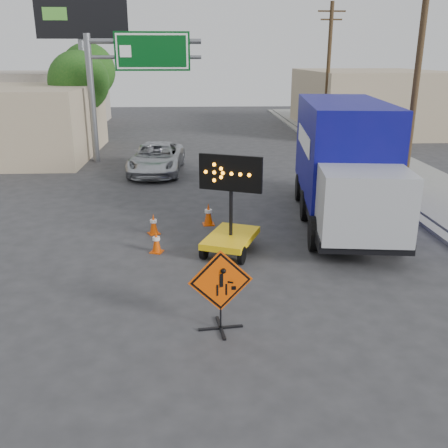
{
  "coord_description": "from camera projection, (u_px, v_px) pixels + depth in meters",
  "views": [
    {
      "loc": [
        -0.83,
        -10.27,
        5.65
      ],
      "look_at": [
        -0.12,
        2.6,
        1.31
      ],
      "focal_mm": 40.0,
      "sensor_mm": 36.0,
      "label": 1
    }
  ],
  "objects": [
    {
      "name": "utility_pole_near",
      "position": [
        416.0,
        82.0,
        19.95
      ],
      "size": [
        1.8,
        0.26,
        9.0
      ],
      "color": "#3F2E1B",
      "rests_on": "ground"
    },
    {
      "name": "storefront_left_far",
      "position": [
        29.0,
        99.0,
        42.25
      ],
      "size": [
        12.0,
        10.0,
        4.4
      ],
      "primitive_type": "cube",
      "color": "#A6988A",
      "rests_on": "ground"
    },
    {
      "name": "cone_c",
      "position": [
        208.0,
        214.0,
        17.51
      ],
      "size": [
        0.44,
        0.44,
        0.78
      ],
      "rotation": [
        0.0,
        0.0,
        0.11
      ],
      "color": "#D54504",
      "rests_on": "ground"
    },
    {
      "name": "building_right_far",
      "position": [
        369.0,
        100.0,
        39.89
      ],
      "size": [
        10.0,
        14.0,
        4.6
      ],
      "primitive_type": "cube",
      "color": "tan",
      "rests_on": "ground"
    },
    {
      "name": "tree_left_far",
      "position": [
        88.0,
        71.0,
        38.01
      ],
      "size": [
        4.1,
        4.1,
        6.66
      ],
      "color": "#3F2E1B",
      "rests_on": "ground"
    },
    {
      "name": "arrow_board",
      "position": [
        231.0,
        232.0,
        14.92
      ],
      "size": [
        1.96,
        2.42,
        3.0
      ],
      "rotation": [
        0.0,
        0.0,
        -0.39
      ],
      "color": "yellow",
      "rests_on": "ground"
    },
    {
      "name": "sidewalk_right",
      "position": [
        393.0,
        168.0,
        26.23
      ],
      "size": [
        4.0,
        60.0,
        0.15
      ],
      "primitive_type": "cube",
      "color": "gray",
      "rests_on": "ground"
    },
    {
      "name": "cone_b",
      "position": [
        154.0,
        224.0,
        16.62
      ],
      "size": [
        0.47,
        0.47,
        0.7
      ],
      "rotation": [
        0.0,
        0.0,
        0.42
      ],
      "color": "#D54504",
      "rests_on": "ground"
    },
    {
      "name": "pickup_truck",
      "position": [
        157.0,
        158.0,
        25.23
      ],
      "size": [
        2.79,
        5.51,
        1.49
      ],
      "primitive_type": "imported",
      "rotation": [
        0.0,
        0.0,
        -0.06
      ],
      "color": "#B9BCC1",
      "rests_on": "ground"
    },
    {
      "name": "tree_left_near",
      "position": [
        79.0,
        82.0,
        30.64
      ],
      "size": [
        3.71,
        3.71,
        6.03
      ],
      "color": "#3F2E1B",
      "rests_on": "ground"
    },
    {
      "name": "billboard",
      "position": [
        82.0,
        29.0,
        33.26
      ],
      "size": [
        6.1,
        0.54,
        9.85
      ],
      "color": "slate",
      "rests_on": "ground"
    },
    {
      "name": "construction_sign",
      "position": [
        221.0,
        289.0,
        10.59
      ],
      "size": [
        1.38,
        0.98,
        1.84
      ],
      "rotation": [
        0.0,
        0.0,
        0.13
      ],
      "color": "black",
      "rests_on": "ground"
    },
    {
      "name": "utility_pole_far",
      "position": [
        328.0,
        72.0,
        33.19
      ],
      "size": [
        1.8,
        0.26,
        9.0
      ],
      "color": "#3F2E1B",
      "rests_on": "ground"
    },
    {
      "name": "ground",
      "position": [
        235.0,
        313.0,
        11.56
      ],
      "size": [
        100.0,
        100.0,
        0.0
      ],
      "primitive_type": "plane",
      "color": "#2D2D30",
      "rests_on": "ground"
    },
    {
      "name": "box_truck",
      "position": [
        343.0,
        169.0,
        17.47
      ],
      "size": [
        3.62,
        9.04,
        4.17
      ],
      "rotation": [
        0.0,
        0.0,
        -0.12
      ],
      "color": "black",
      "rests_on": "ground"
    },
    {
      "name": "curb_right",
      "position": [
        350.0,
        169.0,
        26.11
      ],
      "size": [
        0.4,
        60.0,
        0.12
      ],
      "primitive_type": "cube",
      "color": "gray",
      "rests_on": "ground"
    },
    {
      "name": "cone_a",
      "position": [
        156.0,
        241.0,
        15.05
      ],
      "size": [
        0.45,
        0.45,
        0.69
      ],
      "rotation": [
        0.0,
        0.0,
        -0.34
      ],
      "color": "#D54504",
      "rests_on": "ground"
    },
    {
      "name": "highway_gantry",
      "position": [
        128.0,
        68.0,
        26.7
      ],
      "size": [
        6.18,
        0.38,
        6.9
      ],
      "color": "slate",
      "rests_on": "ground"
    }
  ]
}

